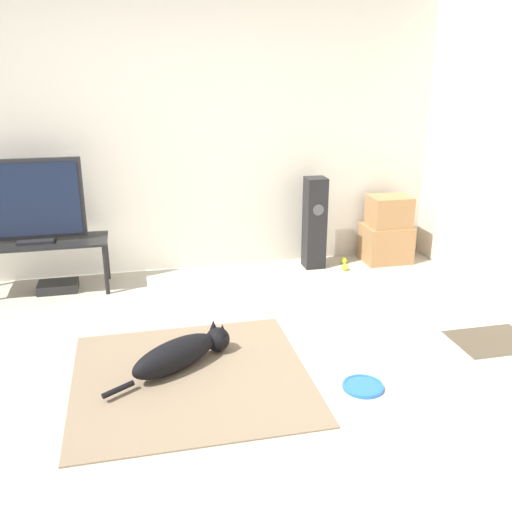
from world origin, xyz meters
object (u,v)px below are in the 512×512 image
object	(u,v)px
tv	(31,202)
tennis_ball_near_speaker	(344,260)
floor_speaker	(315,223)
frisbee	(363,386)
tv_stand	(37,247)
tennis_ball_by_boxes	(345,267)
cardboard_box_upper	(389,211)
cardboard_box_lower	(386,243)
dog	(182,353)
game_console	(58,287)

from	to	relation	value
tv	tennis_ball_near_speaker	xyz separation A→B (m)	(2.81, 0.09, -0.77)
floor_speaker	tennis_ball_near_speaker	distance (m)	0.51
frisbee	tv_stand	world-z (taller)	tv_stand
floor_speaker	tv_stand	xyz separation A→B (m)	(-2.49, -0.09, -0.04)
tennis_ball_near_speaker	tennis_ball_by_boxes	bearing A→B (deg)	-107.13
tv	tennis_ball_by_boxes	world-z (taller)	tv
cardboard_box_upper	frisbee	bearing A→B (deg)	-118.01
tv_stand	tennis_ball_by_boxes	size ratio (longest dim) A/B	17.64
tv	floor_speaker	bearing A→B (deg)	1.91
frisbee	cardboard_box_upper	distance (m)	2.46
cardboard_box_lower	cardboard_box_upper	xyz separation A→B (m)	(0.00, -0.01, 0.33)
floor_speaker	tennis_ball_by_boxes	world-z (taller)	floor_speaker
dog	tv	bearing A→B (deg)	123.76
frisbee	game_console	world-z (taller)	game_console
dog	tv_stand	world-z (taller)	tv_stand
cardboard_box_upper	dog	bearing A→B (deg)	-143.02
cardboard_box_lower	tv_stand	xyz separation A→B (m)	(-3.24, -0.09, 0.22)
tennis_ball_near_speaker	frisbee	bearing A→B (deg)	-107.96
tennis_ball_by_boxes	dog	bearing A→B (deg)	-138.77
tennis_ball_by_boxes	game_console	world-z (taller)	game_console
tennis_ball_by_boxes	floor_speaker	bearing A→B (deg)	146.66
cardboard_box_upper	tennis_ball_by_boxes	xyz separation A→B (m)	(-0.49, -0.16, -0.48)
tv	tennis_ball_near_speaker	world-z (taller)	tv
tennis_ball_near_speaker	game_console	size ratio (longest dim) A/B	0.20
dog	tv	size ratio (longest dim) A/B	1.00
tv_stand	game_console	xyz separation A→B (m)	(0.13, -0.02, -0.36)
cardboard_box_upper	cardboard_box_lower	bearing A→B (deg)	106.31
cardboard_box_upper	tv	bearing A→B (deg)	-178.74
frisbee	cardboard_box_lower	xyz separation A→B (m)	(1.13, 2.14, 0.17)
frisbee	tennis_ball_near_speaker	xyz separation A→B (m)	(0.70, 2.14, 0.02)
dog	tv_stand	distance (m)	1.92
frisbee	cardboard_box_upper	size ratio (longest dim) A/B	0.66
dog	tv_stand	xyz separation A→B (m)	(-1.05, 1.57, 0.29)
dog	floor_speaker	xyz separation A→B (m)	(1.44, 1.66, 0.32)
cardboard_box_upper	tv_stand	bearing A→B (deg)	-178.69
dog	tv	xyz separation A→B (m)	(-1.05, 1.58, 0.68)
dog	tv	world-z (taller)	tv
dog	tennis_ball_near_speaker	world-z (taller)	dog
dog	cardboard_box_lower	distance (m)	2.75
tv	frisbee	bearing A→B (deg)	-44.25
floor_speaker	tv	distance (m)	2.52
tv	tennis_ball_by_boxes	bearing A→B (deg)	-1.85
tv_stand	tv	bearing A→B (deg)	90.00
cardboard_box_upper	floor_speaker	world-z (taller)	floor_speaker
cardboard_box_lower	tennis_ball_by_boxes	size ratio (longest dim) A/B	6.83
game_console	tv_stand	bearing A→B (deg)	173.41
frisbee	game_console	bearing A→B (deg)	134.17
cardboard_box_lower	game_console	size ratio (longest dim) A/B	1.34
dog	game_console	size ratio (longest dim) A/B	2.51
dog	cardboard_box_lower	size ratio (longest dim) A/B	1.87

